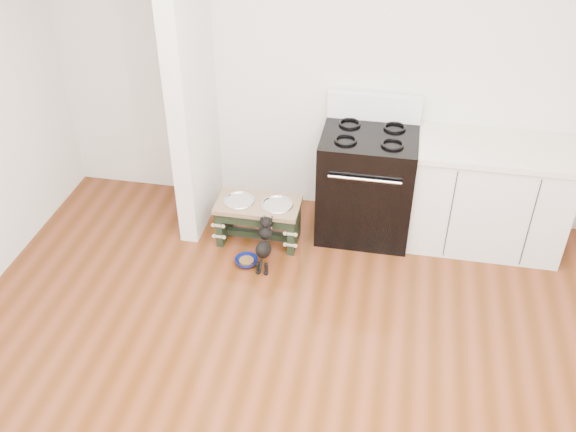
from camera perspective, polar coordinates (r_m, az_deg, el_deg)
name	(u,v)px	position (r m, az deg, el deg)	size (l,w,h in m)	color
ground	(287,432)	(4.10, -0.05, -18.65)	(5.00, 5.00, 0.00)	#4B250D
room_shell	(287,214)	(2.94, -0.07, 0.17)	(5.00, 5.00, 5.00)	silver
partition_wall	(190,72)	(5.14, -8.72, 12.51)	(0.15, 0.80, 2.70)	silver
oven_range	(367,182)	(5.34, 7.00, 3.01)	(0.76, 0.69, 1.14)	black
cabinet_run	(488,196)	(5.42, 17.34, 1.73)	(1.24, 0.64, 0.91)	silver
dog_feeder	(258,214)	(5.29, -2.66, 0.16)	(0.68, 0.37, 0.39)	black
puppy	(264,243)	(5.04, -2.11, -2.39)	(0.12, 0.35, 0.42)	black
floor_bowl	(246,261)	(5.18, -3.72, -4.05)	(0.21, 0.21, 0.06)	navy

